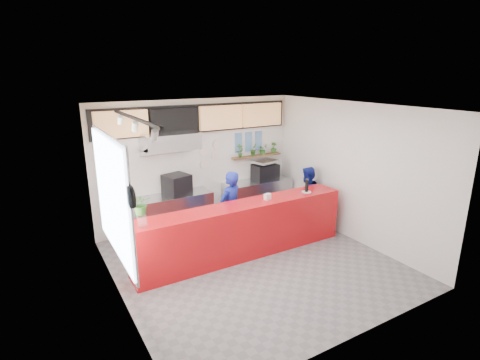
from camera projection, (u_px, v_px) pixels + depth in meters
name	position (u px, v px, depth m)	size (l,w,h in m)	color
floor	(254.00, 263.00, 7.30)	(5.00, 5.00, 0.00)	slate
ceiling	(256.00, 107.00, 6.46)	(5.00, 5.00, 0.00)	silver
wall_back	(198.00, 162.00, 8.95)	(5.00, 5.00, 0.00)	white
wall_left	(116.00, 215.00, 5.66)	(5.00, 5.00, 0.00)	white
wall_right	(352.00, 172.00, 8.09)	(5.00, 5.00, 0.00)	white
service_counter	(243.00, 230.00, 7.47)	(4.50, 0.60, 1.10)	red
cream_band	(197.00, 116.00, 8.63)	(5.00, 0.02, 0.80)	beige
prep_bench	(173.00, 214.00, 8.60)	(1.80, 0.60, 0.90)	#B2B5BA
panini_oven	(177.00, 185.00, 8.47)	(0.51, 0.51, 0.46)	black
extraction_hood	(170.00, 141.00, 8.09)	(1.20, 0.70, 0.35)	#B2B5BA
hood_lip	(171.00, 150.00, 8.14)	(1.20, 0.70, 0.08)	#B2B5BA
right_bench	(257.00, 197.00, 9.72)	(1.80, 0.60, 0.90)	#B2B5BA
espresso_machine	(265.00, 172.00, 9.65)	(0.62, 0.44, 0.40)	black
espresso_tray	(265.00, 161.00, 9.58)	(0.60, 0.42, 0.06)	#AFB1B6
herb_shelf	(257.00, 156.00, 9.64)	(1.40, 0.18, 0.04)	brown
menu_board_far_left	(121.00, 124.00, 7.70)	(1.10, 0.10, 0.55)	tan
menu_board_mid_left	(175.00, 121.00, 8.27)	(1.10, 0.10, 0.55)	black
menu_board_mid_right	(221.00, 117.00, 8.83)	(1.10, 0.10, 0.55)	tan
menu_board_far_right	(262.00, 115.00, 9.40)	(1.10, 0.10, 0.55)	tan
soffit	(198.00, 119.00, 8.62)	(4.80, 0.04, 0.65)	black
window_pane	(112.00, 197.00, 5.87)	(0.04, 2.20, 1.90)	silver
window_frame	(113.00, 197.00, 5.88)	(0.03, 2.30, 2.00)	#B2B5BA
wall_clock_rim	(131.00, 197.00, 4.78)	(0.30, 0.30, 0.05)	black
wall_clock_face	(133.00, 197.00, 4.80)	(0.26, 0.26, 0.02)	white
track_rail	(134.00, 118.00, 5.45)	(0.05, 2.40, 0.04)	black
dec_plate_a	(204.00, 152.00, 8.92)	(0.24, 0.24, 0.03)	silver
dec_plate_b	(216.00, 155.00, 9.10)	(0.24, 0.24, 0.03)	silver
dec_plate_c	(205.00, 164.00, 9.01)	(0.24, 0.24, 0.03)	silver
dec_plate_d	(217.00, 144.00, 9.05)	(0.24, 0.24, 0.03)	silver
photo_frame_a	(238.00, 138.00, 9.33)	(0.20, 0.02, 0.25)	#598CBF
photo_frame_b	(249.00, 137.00, 9.47)	(0.20, 0.02, 0.25)	#598CBF
photo_frame_c	(259.00, 136.00, 9.62)	(0.20, 0.02, 0.25)	#598CBF
photo_frame_d	(238.00, 148.00, 9.40)	(0.20, 0.02, 0.25)	#598CBF
photo_frame_e	(249.00, 147.00, 9.54)	(0.20, 0.02, 0.25)	#598CBF
photo_frame_f	(258.00, 145.00, 9.69)	(0.20, 0.02, 0.25)	#598CBF
staff_center	(230.00, 209.00, 7.89)	(0.59, 0.39, 1.62)	navy
staff_right	(307.00, 196.00, 8.98)	(0.70, 0.54, 1.43)	navy
herb_a	(240.00, 151.00, 9.35)	(0.18, 0.12, 0.34)	#2E6423
herb_b	(254.00, 149.00, 9.54)	(0.18, 0.14, 0.32)	#2E6423
herb_c	(263.00, 149.00, 9.69)	(0.24, 0.21, 0.27)	#2E6423
herb_d	(274.00, 148.00, 9.85)	(0.16, 0.14, 0.28)	#2E6423
glass_vase	(142.00, 221.00, 6.23)	(0.16, 0.16, 0.20)	silver
basil_vase	(141.00, 204.00, 6.14)	(0.33, 0.28, 0.36)	#2E6423
napkin_holder	(267.00, 197.00, 7.56)	(0.14, 0.09, 0.12)	white
white_plate	(306.00, 192.00, 8.03)	(0.20, 0.20, 0.02)	white
pepper_mill	(307.00, 185.00, 7.99)	(0.07, 0.07, 0.28)	black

